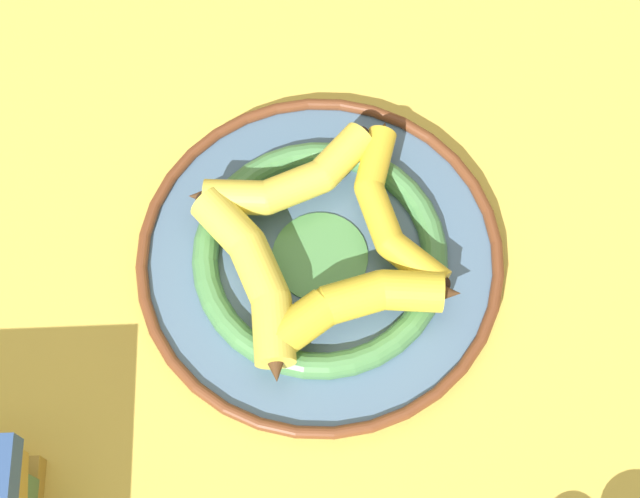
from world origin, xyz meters
TOP-DOWN VIEW (x-y plane):
  - ground_plane at (0.00, 0.00)m, footprint 2.80×2.80m
  - decorative_bowl at (-0.01, 0.03)m, footprint 0.38×0.38m
  - banana_a at (0.01, -0.05)m, footprint 0.20×0.08m
  - banana_b at (-0.09, 0.01)m, footprint 0.07×0.21m
  - banana_c at (-0.03, 0.10)m, footprint 0.20×0.06m
  - banana_d at (0.06, 0.05)m, footprint 0.08×0.22m

SIDE VIEW (x-z plane):
  - ground_plane at x=0.00m, z-range 0.00..0.00m
  - decorative_bowl at x=-0.01m, z-range 0.00..0.03m
  - banana_b at x=-0.09m, z-range 0.03..0.06m
  - banana_a at x=0.01m, z-range 0.03..0.07m
  - banana_c at x=-0.03m, z-range 0.03..0.07m
  - banana_d at x=0.06m, z-range 0.03..0.07m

